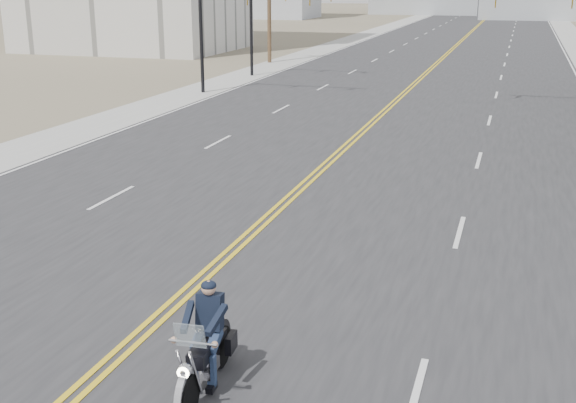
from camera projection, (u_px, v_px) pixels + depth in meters
The scene contains 5 objects.
road at pixel (458, 44), 72.57m from camera, with size 20.00×200.00×0.01m, color #303033.
sidewalk_left at pixel (347, 41), 75.89m from camera, with size 3.00×200.00×0.01m, color #A5A5A0.
traffic_mast_left at pixel (234, 3), 39.09m from camera, with size 7.10×0.26×7.00m.
traffic_mast_far at pixel (275, 1), 46.50m from camera, with size 6.10×0.26×7.00m.
motorcyclist at pixel (204, 341), 11.00m from camera, with size 0.95×2.21×1.72m, color black, non-canonical shape.
Camera 1 is at (6.07, -5.74, 6.12)m, focal length 45.00 mm.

